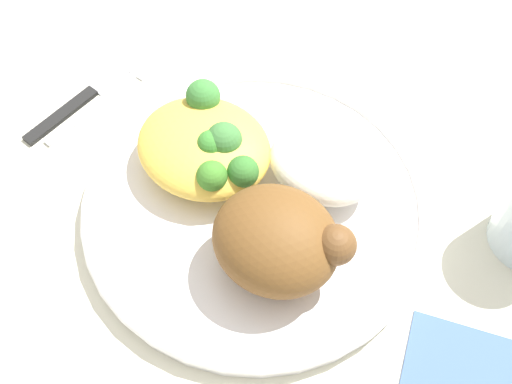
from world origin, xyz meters
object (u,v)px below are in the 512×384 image
Objects in this scene: plate at (256,205)px; roasted_chicken at (279,240)px; rice_pile at (322,165)px; mac_cheese_with_broccoli at (206,146)px; fork at (113,91)px; knife at (93,90)px.

roasted_chicken reaches higher than plate.
rice_pile is 0.09m from mac_cheese_with_broccoli.
mac_cheese_with_broccoli is (-0.09, -0.04, 0.00)m from rice_pile.
plate is at bearing -126.35° from rice_pile.
roasted_chicken is at bearing -41.41° from plate.
rice_pile is at bearing 22.41° from mac_cheese_with_broccoli.
roasted_chicken is at bearing -18.72° from fork.
fork is at bearing 29.97° from knife.
roasted_chicken reaches higher than fork.
fork is 0.75× the size of knife.
rice_pile reaches higher than fork.
roasted_chicken is at bearing -15.50° from knife.
mac_cheese_with_broccoli is 0.14m from fork.
roasted_chicken is 0.09m from rice_pile.
plate is at bearing -8.35° from knife.
plate is at bearing -11.93° from fork.
roasted_chicken is at bearing -26.23° from mac_cheese_with_broccoli.
plate is 0.20m from knife.
mac_cheese_with_broccoli is at bearing -157.59° from rice_pile.
plate is at bearing 138.59° from roasted_chicken.
plate reaches higher than fork.
knife is (-0.15, 0.02, -0.04)m from mac_cheese_with_broccoli.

